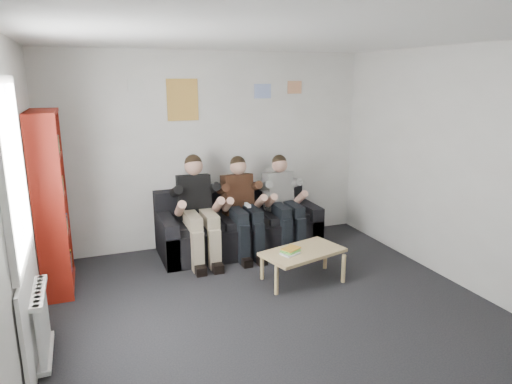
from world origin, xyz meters
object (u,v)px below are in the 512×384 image
sofa (238,228)px  bookshelf (52,202)px  coffee_table (303,254)px  person_middle (243,207)px  person_left (198,210)px  person_right (284,203)px

sofa → bookshelf: bearing=-170.4°
coffee_table → person_middle: size_ratio=0.72×
sofa → person_middle: size_ratio=1.65×
sofa → person_left: size_ratio=1.58×
person_middle → bookshelf: bearing=-179.1°
bookshelf → person_middle: bearing=5.6°
coffee_table → person_right: size_ratio=0.73×
coffee_table → person_middle: bearing=109.0°
sofa → bookshelf: (-2.30, -0.39, 0.70)m
bookshelf → coffee_table: size_ratio=2.11×
person_left → person_middle: (0.61, 0.00, -0.02)m
person_middle → person_left: bearing=176.5°
bookshelf → person_right: (2.91, 0.19, -0.35)m
sofa → person_middle: 0.41m
bookshelf → coffee_table: bearing=-17.4°
person_left → bookshelf: bearing=-169.2°
sofa → coffee_table: (0.37, -1.27, 0.03)m
bookshelf → person_left: 1.73m
person_left → person_middle: person_left is taller
bookshelf → person_middle: (2.30, 0.19, -0.35)m
coffee_table → person_right: person_right is taller
bookshelf → person_right: size_ratio=1.54×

